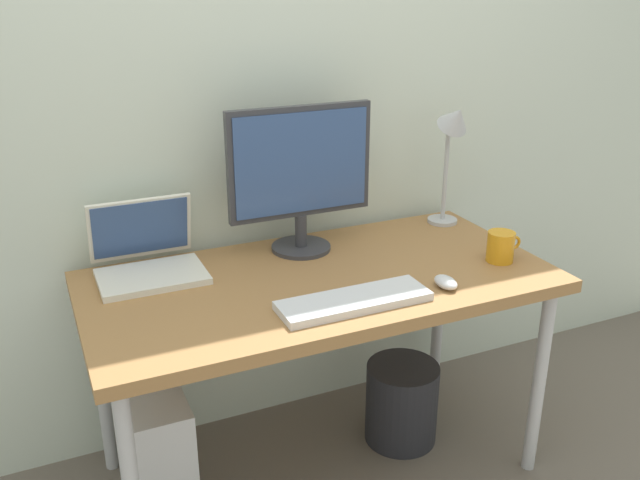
% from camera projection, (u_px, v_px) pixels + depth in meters
% --- Properties ---
extents(ground_plane, '(6.00, 6.00, 0.00)m').
position_uv_depth(ground_plane, '(320.00, 466.00, 2.37)').
color(ground_plane, '#665B51').
extents(back_wall, '(4.40, 0.04, 2.60)m').
position_uv_depth(back_wall, '(268.00, 70.00, 2.25)').
color(back_wall, silver).
rests_on(back_wall, ground_plane).
extents(desk, '(1.44, 0.71, 0.73)m').
position_uv_depth(desk, '(320.00, 294.00, 2.13)').
color(desk, olive).
rests_on(desk, ground_plane).
extents(monitor, '(0.49, 0.20, 0.49)m').
position_uv_depth(monitor, '(300.00, 171.00, 2.21)').
color(monitor, '#333338').
rests_on(monitor, desk).
extents(laptop, '(0.32, 0.28, 0.22)m').
position_uv_depth(laptop, '(147.00, 256.00, 2.11)').
color(laptop, silver).
rests_on(laptop, desk).
extents(desk_lamp, '(0.11, 0.16, 0.46)m').
position_uv_depth(desk_lamp, '(453.00, 137.00, 2.41)').
color(desk_lamp, '#B2B2B7').
rests_on(desk_lamp, desk).
extents(keyboard, '(0.44, 0.14, 0.02)m').
position_uv_depth(keyboard, '(354.00, 301.00, 1.92)').
color(keyboard, silver).
rests_on(keyboard, desk).
extents(mouse, '(0.06, 0.09, 0.03)m').
position_uv_depth(mouse, '(446.00, 282.00, 2.02)').
color(mouse, silver).
rests_on(mouse, desk).
extents(coffee_mug, '(0.12, 0.09, 0.10)m').
position_uv_depth(coffee_mug, '(501.00, 247.00, 2.20)').
color(coffee_mug, orange).
rests_on(coffee_mug, desk).
extents(computer_tower, '(0.18, 0.36, 0.42)m').
position_uv_depth(computer_tower, '(157.00, 449.00, 2.13)').
color(computer_tower, silver).
rests_on(computer_tower, ground_plane).
extents(wastebasket, '(0.26, 0.26, 0.30)m').
position_uv_depth(wastebasket, '(402.00, 402.00, 2.47)').
color(wastebasket, '#232328').
rests_on(wastebasket, ground_plane).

